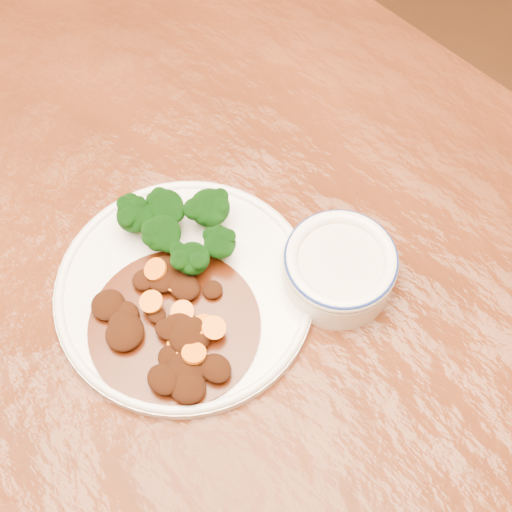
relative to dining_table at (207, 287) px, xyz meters
The scene contains 6 objects.
ground 0.67m from the dining_table, ahead, with size 4.00×4.00×0.00m, color #4B2812.
dining_table is the anchor object (origin of this frame).
dinner_plate 0.10m from the dining_table, 70.67° to the right, with size 0.28×0.28×0.02m.
broccoli_florets 0.12m from the dining_table, behind, with size 0.13×0.10×0.05m.
mince_stew 0.14m from the dining_table, 68.57° to the right, with size 0.18×0.18×0.03m.
dip_bowl 0.19m from the dining_table, 27.82° to the left, with size 0.12×0.12×0.06m.
Camera 1 is at (0.30, -0.26, 1.45)m, focal length 50.00 mm.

